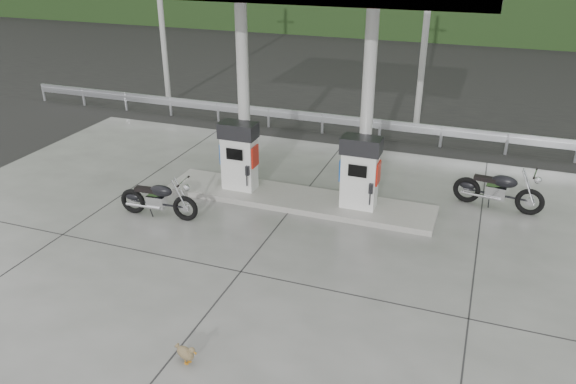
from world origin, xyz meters
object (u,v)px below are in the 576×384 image
(motorcycle_left, at_px, (158,199))
(motorcycle_right, at_px, (498,190))
(gas_pump_right, at_px, (360,173))
(gas_pump_left, at_px, (239,156))
(duck, at_px, (185,353))

(motorcycle_left, bearing_deg, motorcycle_right, 19.60)
(gas_pump_right, bearing_deg, motorcycle_left, -156.83)
(gas_pump_left, xyz_separation_m, gas_pump_right, (3.20, 0.00, 0.00))
(gas_pump_left, xyz_separation_m, duck, (1.87, -6.22, -0.89))
(gas_pump_left, distance_m, motorcycle_right, 6.60)
(motorcycle_right, bearing_deg, gas_pump_right, -148.39)
(gas_pump_left, bearing_deg, motorcycle_right, 12.32)
(gas_pump_left, distance_m, motorcycle_left, 2.39)
(gas_pump_left, relative_size, motorcycle_left, 0.94)
(motorcycle_left, bearing_deg, gas_pump_right, 19.45)
(gas_pump_right, distance_m, duck, 6.42)
(motorcycle_right, bearing_deg, motorcycle_left, -148.60)
(gas_pump_right, xyz_separation_m, motorcycle_left, (-4.49, -1.92, -0.60))
(motorcycle_right, bearing_deg, gas_pump_left, -159.59)
(gas_pump_left, relative_size, motorcycle_right, 0.88)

